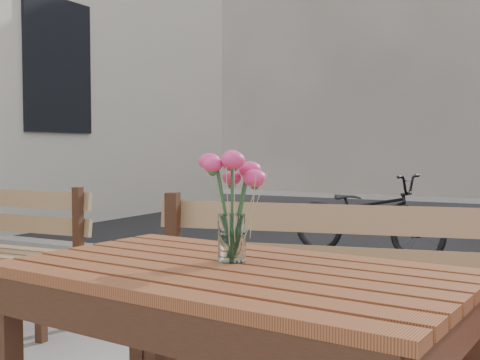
% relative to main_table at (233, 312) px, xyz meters
% --- Properties ---
extents(street, '(30.00, 8.12, 0.12)m').
position_rel_main_table_xyz_m(street, '(-0.20, 5.19, -0.61)').
color(street, black).
rests_on(street, ground).
extents(main_table, '(1.31, 0.85, 0.76)m').
position_rel_main_table_xyz_m(main_table, '(0.00, 0.00, 0.00)').
color(main_table, '#592D17').
rests_on(main_table, ground).
extents(main_bench, '(1.54, 0.73, 0.92)m').
position_rel_main_table_xyz_m(main_bench, '(0.02, 0.75, -0.08)').
color(main_bench, '#A18153').
rests_on(main_bench, ground).
extents(main_vase, '(0.17, 0.17, 0.32)m').
position_rel_main_table_xyz_m(main_vase, '(-0.04, 0.07, 0.32)').
color(main_vase, white).
rests_on(main_vase, main_table).
extents(bicycle, '(1.66, 0.77, 0.84)m').
position_rel_main_table_xyz_m(bicycle, '(-0.90, 4.45, -0.22)').
color(bicycle, black).
rests_on(bicycle, ground).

